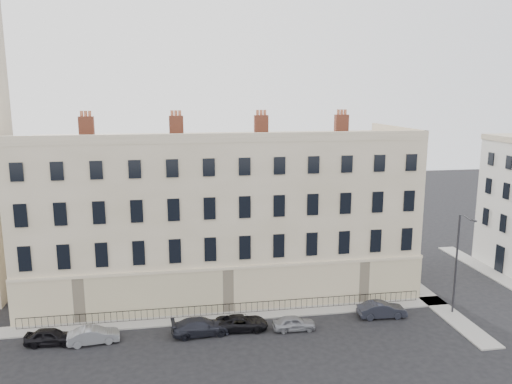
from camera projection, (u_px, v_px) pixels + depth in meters
ground at (313, 339)px, 39.35m from camera, size 160.00×160.00×0.00m
terrace at (221, 214)px, 48.49m from camera, size 36.22×12.22×17.00m
pavement_terrace at (183, 320)px, 42.53m from camera, size 48.00×2.00×0.12m
pavement_east_return at (417, 289)px, 49.21m from camera, size 2.00×24.00×0.12m
pavement_adjacent at (496, 276)px, 52.79m from camera, size 2.00×20.00×0.12m
railings at (229, 309)px, 43.48m from camera, size 35.00×0.04×0.96m
car_a at (50, 336)px, 38.36m from camera, size 3.89×1.80×1.29m
car_b at (94, 335)px, 38.56m from camera, size 4.02×1.80×1.28m
car_c at (201, 326)px, 39.94m from camera, size 4.82×2.25×1.36m
car_d at (242, 323)px, 40.77m from camera, size 4.45×2.31×1.20m
car_e at (294, 323)px, 40.72m from camera, size 3.56×1.52×1.20m
car_f at (382, 310)px, 43.04m from camera, size 4.23×1.64×1.37m
streetlamp at (458, 260)px, 42.90m from camera, size 0.62×1.91×8.95m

